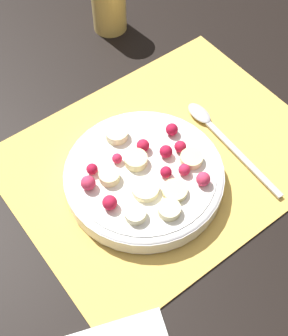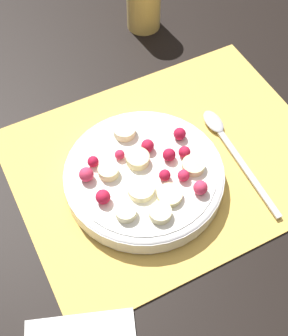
# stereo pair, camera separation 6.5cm
# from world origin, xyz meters

# --- Properties ---
(ground_plane) EXTENTS (3.00, 3.00, 0.00)m
(ground_plane) POSITION_xyz_m (0.00, 0.00, 0.00)
(ground_plane) COLOR black
(placemat) EXTENTS (0.46, 0.35, 0.01)m
(placemat) POSITION_xyz_m (0.00, 0.00, 0.00)
(placemat) COLOR #E0B251
(placemat) RESTS_ON ground_plane
(fruit_bowl) EXTENTS (0.23, 0.23, 0.05)m
(fruit_bowl) POSITION_xyz_m (-0.05, -0.02, 0.02)
(fruit_bowl) COLOR white
(fruit_bowl) RESTS_ON placemat
(spoon) EXTENTS (0.03, 0.21, 0.01)m
(spoon) POSITION_xyz_m (0.09, -0.01, 0.01)
(spoon) COLOR #B2B2B7
(spoon) RESTS_ON placemat
(drinking_glass) EXTENTS (0.06, 0.06, 0.12)m
(drinking_glass) POSITION_xyz_m (0.11, 0.30, 0.06)
(drinking_glass) COLOR #F4CC66
(drinking_glass) RESTS_ON ground_plane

